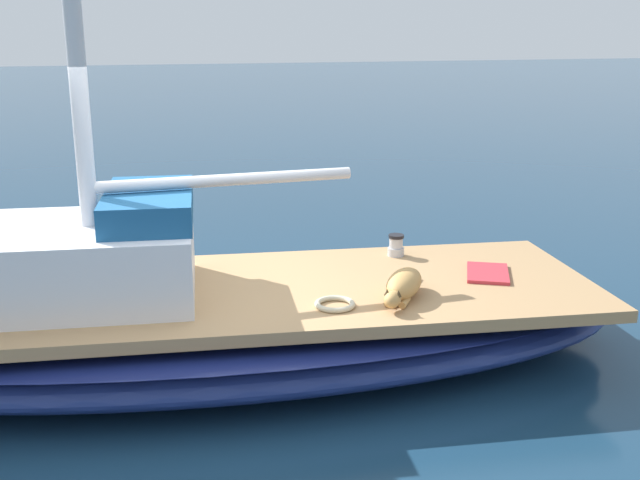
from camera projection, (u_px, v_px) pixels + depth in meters
ground_plane at (210, 362)px, 6.49m from camera, size 120.00×120.00×0.00m
sailboat_main at (208, 326)px, 6.40m from camera, size 3.59×7.53×0.66m
cabin_house at (65, 256)px, 6.06m from camera, size 1.72×2.41×0.84m
dog_tan at (403, 285)px, 6.09m from camera, size 0.80×0.65×0.22m
deck_winch at (396, 246)px, 7.24m from camera, size 0.16×0.16×0.21m
coiled_rope at (335, 304)px, 5.92m from camera, size 0.32×0.32×0.04m
deck_towel at (488, 273)px, 6.69m from camera, size 0.66×0.58×0.03m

